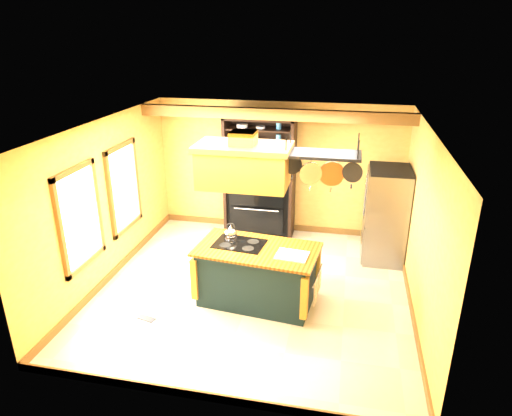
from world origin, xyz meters
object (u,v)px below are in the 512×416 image
(pot_rack, at_px, (322,161))
(hutch, at_px, (260,190))
(range_hood, at_px, (244,164))
(kitchen_island, at_px, (257,274))
(refrigerator, at_px, (385,217))

(pot_rack, height_order, hutch, pot_rack)
(range_hood, height_order, pot_rack, same)
(kitchen_island, relative_size, hutch, 0.79)
(range_hood, distance_m, refrigerator, 3.20)
(kitchen_island, relative_size, range_hood, 1.44)
(pot_rack, relative_size, hutch, 0.45)
(pot_rack, bearing_deg, range_hood, -179.85)
(range_hood, bearing_deg, pot_rack, 0.15)
(range_hood, bearing_deg, refrigerator, 40.63)
(refrigerator, distance_m, hutch, 2.54)
(pot_rack, xyz_separation_m, hutch, (-1.37, 2.54, -1.41))
(refrigerator, xyz_separation_m, hutch, (-2.45, 0.67, 0.10))
(range_hood, bearing_deg, hutch, 95.89)
(hutch, bearing_deg, refrigerator, -15.26)
(pot_rack, height_order, refrigerator, pot_rack)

